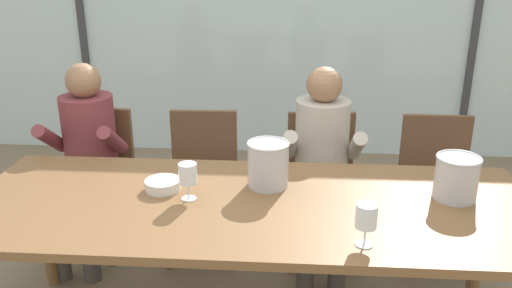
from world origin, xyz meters
The scene contains 17 objects.
ground centered at (0.00, 1.00, 0.00)m, with size 14.00×14.00×0.00m, color #847056.
window_glass_panel centered at (0.00, 2.63, 1.30)m, with size 7.79×0.03×2.60m, color silver.
window_mullion_left centered at (-1.75, 2.61, 1.30)m, with size 0.06×0.06×2.60m, color #38383D.
window_mullion_right centered at (1.75, 2.61, 1.30)m, with size 0.06×0.06×2.60m, color #38383D.
hillside_vineyard centered at (0.00, 5.85, 0.89)m, with size 13.79×2.40×1.78m, color #568942.
dining_table centered at (0.00, 0.00, 0.70)m, with size 2.59×0.97×0.76m.
chair_near_curtain centered at (-1.06, 0.89, 0.52)m, with size 0.48×0.48×0.89m.
chair_left_of_center centered at (-0.37, 0.87, 0.52)m, with size 0.45×0.45×0.89m.
chair_center centered at (0.37, 0.89, 0.52)m, with size 0.46×0.46×0.89m.
chair_right_of_center centered at (1.07, 0.88, 0.52)m, with size 0.45×0.45×0.89m.
person_maroon_top centered at (-1.06, 0.76, 0.70)m, with size 0.46×0.61×1.21m.
person_beige_jumper centered at (0.36, 0.76, 0.70)m, with size 0.46×0.61×1.21m.
ice_bucket_primary centered at (0.07, 0.18, 0.88)m, with size 0.20×0.20×0.22m.
ice_bucket_secondary centered at (0.93, 0.11, 0.87)m, with size 0.20×0.20×0.20m.
tasting_bowl centered at (-0.43, 0.10, 0.79)m, with size 0.17×0.17×0.05m, color silver.
wine_glass_by_left_taster centered at (-0.28, 0.01, 0.88)m, with size 0.08×0.08×0.17m.
wine_glass_near_bucket centered at (0.47, -0.34, 0.88)m, with size 0.08×0.08×0.17m.
Camera 1 is at (0.18, -2.13, 1.84)m, focal length 36.81 mm.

